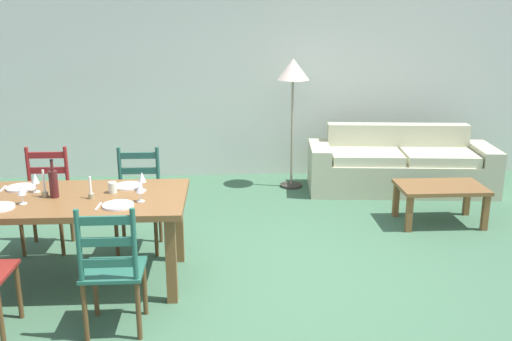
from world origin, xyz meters
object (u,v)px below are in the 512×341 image
Objects in this scene: dining_chair_far_left at (47,199)px; wine_glass_near_right at (140,188)px; wine_glass_far_right at (142,178)px; couch at (399,167)px; wine_bottle at (54,183)px; wine_glass_near_left at (22,190)px; dining_table at (68,207)px; wine_glass_far_left at (35,179)px; dining_chair_near_right at (112,269)px; dining_chair_far_right at (139,200)px; standing_lamp at (293,77)px; coffee_cup_primary at (113,187)px; coffee_table at (441,191)px.

wine_glass_near_right is at bearing -41.99° from dining_chair_far_left.
couch is at bearing 38.11° from wine_glass_far_right.
wine_bottle is 0.25m from wine_glass_near_left.
wine_glass_far_left is at bearing 152.68° from dining_table.
dining_chair_near_right is 1.00× the size of dining_chair_far_left.
wine_glass_near_right is (0.16, -0.86, 0.38)m from dining_chair_far_right.
wine_glass_far_left is at bearing -134.62° from standing_lamp.
wine_glass_near_right is at bearing -85.26° from wine_glass_far_right.
wine_bottle is 0.70m from wine_glass_far_right.
wine_glass_far_left reaches higher than dining_table.
wine_glass_far_right is at bearing -77.10° from dining_chair_far_right.
wine_bottle is at bearing -146.06° from couch.
wine_glass_near_right is 1.79× the size of coffee_cup_primary.
standing_lamp is at bearing 172.24° from couch.
dining_chair_near_right is 4.39m from couch.
standing_lamp is (2.22, 2.59, 0.54)m from wine_bottle.
dining_chair_far_right is 0.96m from wine_glass_near_right.
dining_chair_near_right is 1.81m from dining_chair_far_left.
dining_table is at bearing -161.39° from coffee_table.
dining_chair_far_right is at bearing -171.20° from coffee_table.
wine_bottle is at bearing 126.53° from dining_chair_near_right.
dining_chair_far_right reaches higher than coffee_cup_primary.
wine_glass_near_right is at bearing -43.05° from coffee_cup_primary.
standing_lamp reaches higher than wine_glass_far_left.
wine_glass_near_right is (1.03, -0.93, 0.38)m from dining_chair_far_left.
dining_chair_far_left is 4.23m from couch.
dining_chair_far_right is (0.87, -0.06, 0.00)m from dining_chair_far_left.
coffee_cup_primary is 0.10× the size of coffee_table.
wine_glass_far_right reaches higher than coffee_cup_primary.
standing_lamp is (2.12, 2.60, 0.75)m from dining_table.
dining_table reaches higher than coffee_table.
wine_glass_far_left is at bearing -164.76° from coffee_table.
wine_glass_far_left is at bearing 175.39° from coffee_cup_primary.
dining_chair_far_left is (-0.42, 0.78, -0.19)m from dining_table.
wine_glass_far_left is (-0.29, 0.15, 0.20)m from dining_table.
wine_glass_far_left is 0.87m from wine_glass_far_right.
coffee_cup_primary is (-0.24, -0.04, -0.07)m from wine_glass_far_right.
coffee_cup_primary is (0.35, 0.10, 0.13)m from dining_table.
dining_chair_far_left is 5.96× the size of wine_glass_near_right.
dining_table is 0.81× the size of couch.
wine_bottle is at bearing -37.57° from wine_glass_far_left.
wine_glass_far_right is 3.19m from coffee_table.
wine_glass_near_left is (-0.30, -0.15, 0.20)m from dining_table.
wine_glass_near_right is at bearing -138.32° from couch.
wine_glass_far_left is (-0.90, 0.30, 0.00)m from wine_glass_near_right.
wine_bottle is 1.96× the size of wine_glass_far_left.
dining_chair_near_right is at bearing -53.47° from wine_bottle.
standing_lamp is at bearing 45.38° from wine_glass_far_left.
coffee_table is (3.85, 1.35, -0.51)m from wine_glass_near_left.
couch is (3.13, 2.31, -0.50)m from coffee_cup_primary.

